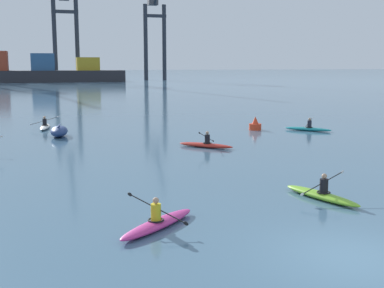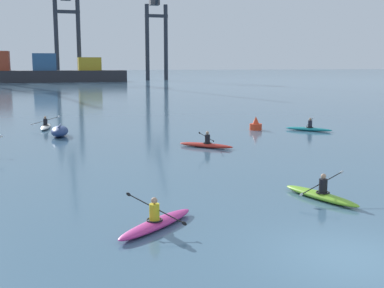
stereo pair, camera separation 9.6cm
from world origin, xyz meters
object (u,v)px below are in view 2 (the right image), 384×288
at_px(channel_buoy, 256,125).
at_px(gantry_crane_west_mid, 67,22).
at_px(kayak_magenta, 156,222).
at_px(kayak_red, 206,144).
at_px(gantry_crane_east_mid, 157,27).
at_px(kayak_white, 46,126).
at_px(kayak_lime, 321,195).
at_px(container_barge, 43,72).
at_px(capsized_dinghy, 60,131).
at_px(kayak_teal, 309,129).

bearing_deg(channel_buoy, gantry_crane_west_mid, 94.46).
xyz_separation_m(channel_buoy, kayak_magenta, (-11.63, -19.67, -0.19)).
bearing_deg(kayak_red, gantry_crane_east_mid, 79.24).
relative_size(kayak_white, kayak_lime, 1.01).
bearing_deg(container_barge, kayak_red, -85.00).
distance_m(gantry_crane_east_mid, capsized_dinghy, 118.55).
height_order(capsized_dinghy, kayak_lime, kayak_lime).
bearing_deg(kayak_magenta, capsized_dinghy, 96.52).
height_order(channel_buoy, kayak_red, kayak_red).
distance_m(gantry_crane_west_mid, capsized_dinghy, 113.50).
distance_m(gantry_crane_east_mid, channel_buoy, 116.22).
distance_m(gantry_crane_west_mid, channel_buoy, 114.25).
bearing_deg(capsized_dinghy, kayak_magenta, -83.48).
distance_m(kayak_teal, kayak_lime, 18.79).
relative_size(container_barge, channel_buoy, 42.87).
height_order(channel_buoy, kayak_magenta, channel_buoy).
relative_size(capsized_dinghy, kayak_teal, 0.94).
height_order(kayak_teal, kayak_white, kayak_white).
bearing_deg(kayak_lime, gantry_crane_east_mid, 80.41).
bearing_deg(kayak_white, kayak_red, -51.91).
distance_m(channel_buoy, kayak_magenta, 22.85).
xyz_separation_m(container_barge, capsized_dinghy, (1.79, -105.70, -2.29)).
bearing_deg(kayak_red, kayak_teal, 27.31).
relative_size(container_barge, kayak_white, 12.43).
bearing_deg(kayak_magenta, kayak_teal, 50.14).
bearing_deg(kayak_lime, kayak_red, 92.73).
bearing_deg(gantry_crane_east_mid, container_barge, -166.72).
xyz_separation_m(gantry_crane_east_mid, capsized_dinghy, (-30.95, -113.43, -15.23)).
relative_size(gantry_crane_east_mid, channel_buoy, 33.07).
distance_m(gantry_crane_west_mid, gantry_crane_east_mid, 25.84).
relative_size(gantry_crane_west_mid, gantry_crane_east_mid, 1.06).
distance_m(container_barge, capsized_dinghy, 105.74).
height_order(gantry_crane_east_mid, kayak_lime, gantry_crane_east_mid).
height_order(kayak_teal, kayak_magenta, kayak_magenta).
distance_m(channel_buoy, kayak_teal, 3.81).
xyz_separation_m(container_barge, kayak_lime, (10.42, -124.44, -2.47)).
relative_size(gantry_crane_west_mid, channel_buoy, 35.17).
height_order(container_barge, capsized_dinghy, container_barge).
xyz_separation_m(gantry_crane_east_mid, kayak_red, (-22.88, -120.37, -15.41)).
xyz_separation_m(gantry_crane_west_mid, capsized_dinghy, (-5.14, -112.25, -15.93)).
bearing_deg(kayak_magenta, kayak_white, 97.43).
xyz_separation_m(capsized_dinghy, kayak_white, (-0.92, 4.52, -0.18)).
bearing_deg(kayak_magenta, gantry_crane_east_mid, 77.90).
height_order(gantry_crane_west_mid, gantry_crane_east_mid, gantry_crane_west_mid).
bearing_deg(kayak_teal, kayak_white, 160.09).
distance_m(capsized_dinghy, kayak_red, 10.64).
bearing_deg(kayak_red, kayak_lime, -87.27).
height_order(capsized_dinghy, kayak_white, kayak_white).
xyz_separation_m(container_barge, gantry_crane_east_mid, (32.74, 7.73, 12.94)).
height_order(gantry_crane_east_mid, kayak_red, gantry_crane_east_mid).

